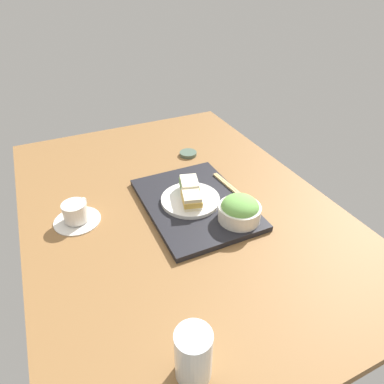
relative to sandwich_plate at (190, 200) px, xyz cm
name	(u,v)px	position (x,y,z in cm)	size (l,w,h in cm)	color
ground_plane	(176,206)	(3.64, 3.86, -4.05)	(140.00, 100.00, 3.00)	brown
serving_tray	(195,203)	(-0.65, -1.43, -1.60)	(44.00, 32.33, 1.89)	black
sandwich_plate	(190,200)	(0.00, 0.00, 0.00)	(19.87, 19.87, 1.31)	silver
sandwich_near	(191,198)	(-3.14, 1.07, 2.88)	(9.91, 8.16, 4.45)	beige
sandwich_far	(189,186)	(3.14, -1.07, 3.20)	(9.90, 8.23, 5.10)	#EFE5C1
salad_bowl	(240,210)	(-15.00, -9.94, 3.05)	(13.31, 13.31, 8.15)	silver
chopsticks_pair	(230,187)	(1.30, -16.37, -0.31)	(20.45, 3.28, 0.70)	tan
coffee_cup	(76,214)	(8.00, 36.39, 0.31)	(14.79, 14.79, 6.87)	silver
drinking_glass	(193,355)	(-51.69, 23.18, 3.91)	(7.49, 7.49, 12.92)	silver
small_sauce_dish	(188,154)	(33.00, -14.15, -1.81)	(7.25, 7.25, 1.48)	#4C6051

